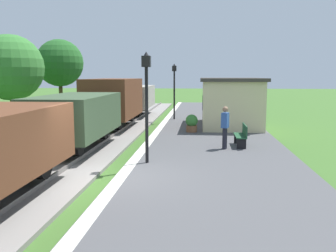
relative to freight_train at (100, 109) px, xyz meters
The scene contains 16 objects.
ground_plane 8.36m from the freight_train, 73.03° to the right, with size 160.00×160.00×0.00m, color #3D6628.
platform_slab 9.75m from the freight_train, 54.55° to the right, with size 6.00×60.00×0.25m, color #4C4C4F.
platform_edge_stripe 8.44m from the freight_train, 70.40° to the right, with size 0.36×60.00×0.01m, color silver.
track_ballast 7.99m from the freight_train, 90.00° to the right, with size 3.80×60.00×0.12m, color gray.
rail_near 8.00m from the freight_train, 84.77° to the right, with size 0.07×60.00×0.14m, color slate.
rail_far 8.00m from the freight_train, 95.23° to the right, with size 0.07×60.00×0.14m, color slate.
freight_train is the anchor object (origin of this frame).
station_hut 7.69m from the freight_train, 27.78° to the left, with size 3.50×5.80×2.78m.
bench_near_hut 7.39m from the freight_train, 22.26° to the right, with size 0.42×1.50×0.91m.
bench_down_platform 11.00m from the freight_train, 51.66° to the left, with size 0.42×1.50×0.91m.
person_waiting 6.98m from the freight_train, 29.58° to the right, with size 0.35×0.44×1.71m.
potted_planter 4.78m from the freight_train, 11.42° to the left, with size 0.64×0.64×0.92m.
lamp_post_near 7.03m from the freight_train, 61.41° to the right, with size 0.28×0.28×3.70m.
lamp_post_far 7.44m from the freight_train, 63.19° to the left, with size 0.28×0.28×3.70m.
tree_trackside_far 7.72m from the freight_train, 150.91° to the left, with size 4.00×4.00×5.65m.
tree_field_left 10.81m from the freight_train, 121.41° to the left, with size 3.50×3.50×5.85m.
Camera 1 is at (2.70, -10.30, 3.18)m, focal length 39.52 mm.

